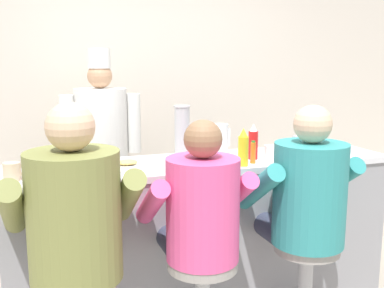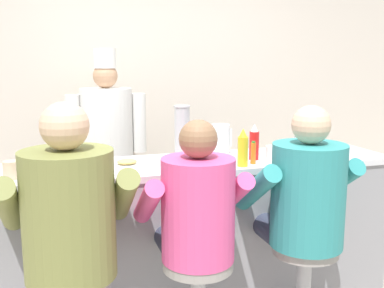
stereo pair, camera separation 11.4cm
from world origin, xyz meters
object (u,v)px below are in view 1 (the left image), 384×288
object	(u,v)px
cereal_bowl	(49,168)
diner_seated_olive	(74,223)
breakfast_plate	(128,165)
water_pitcher_clear	(219,139)
coffee_mug_tan	(13,171)
hot_sauce_bottle_orange	(253,152)
cup_stack_steel	(182,134)
cook_in_whites_near	(102,141)
ketchup_bottle_red	(253,143)
napkin_dispenser_chrome	(301,146)
diner_seated_teal	(306,201)
coffee_mug_white	(272,151)
mustard_bottle_yellow	(243,148)
diner_seated_pink	(201,218)

from	to	relation	value
cereal_bowl	diner_seated_olive	distance (m)	0.58
breakfast_plate	cereal_bowl	bearing A→B (deg)	176.04
cereal_bowl	water_pitcher_clear	bearing A→B (deg)	8.47
water_pitcher_clear	coffee_mug_tan	distance (m)	1.35
hot_sauce_bottle_orange	water_pitcher_clear	distance (m)	0.35
cup_stack_steel	cook_in_whites_near	xyz separation A→B (m)	(-0.34, 1.16, -0.22)
cereal_bowl	diner_seated_olive	size ratio (longest dim) A/B	0.12
diner_seated_olive	ketchup_bottle_red	bearing A→B (deg)	22.93
coffee_mug_tan	diner_seated_olive	distance (m)	0.54
napkin_dispenser_chrome	ketchup_bottle_red	bearing A→B (deg)	170.50
napkin_dispenser_chrome	diner_seated_teal	bearing A→B (deg)	-118.69
cereal_bowl	cup_stack_steel	xyz separation A→B (m)	(0.81, -0.01, 0.15)
hot_sauce_bottle_orange	diner_seated_olive	xyz separation A→B (m)	(-1.14, -0.39, -0.19)
coffee_mug_white	diner_seated_olive	bearing A→B (deg)	-159.46
coffee_mug_white	breakfast_plate	bearing A→B (deg)	178.33
cup_stack_steel	diner_seated_teal	size ratio (longest dim) A/B	0.26
water_pitcher_clear	diner_seated_teal	distance (m)	0.80
hot_sauce_bottle_orange	breakfast_plate	distance (m)	0.79
coffee_mug_white	napkin_dispenser_chrome	bearing A→B (deg)	-14.04
mustard_bottle_yellow	diner_seated_teal	distance (m)	0.49
hot_sauce_bottle_orange	cup_stack_steel	size ratio (longest dim) A/B	0.39
diner_seated_pink	cook_in_whites_near	bearing A→B (deg)	98.53
coffee_mug_tan	diner_seated_teal	size ratio (longest dim) A/B	0.10
cup_stack_steel	diner_seated_teal	bearing A→B (deg)	-44.87
mustard_bottle_yellow	napkin_dispenser_chrome	xyz separation A→B (m)	(0.48, 0.10, -0.04)
hot_sauce_bottle_orange	cup_stack_steel	world-z (taller)	cup_stack_steel
coffee_mug_tan	diner_seated_pink	distance (m)	1.04
mustard_bottle_yellow	cup_stack_steel	xyz separation A→B (m)	(-0.33, 0.20, 0.07)
diner_seated_olive	diner_seated_teal	world-z (taller)	diner_seated_olive
water_pitcher_clear	cook_in_whites_near	distance (m)	1.20
water_pitcher_clear	cook_in_whites_near	bearing A→B (deg)	124.03
diner_seated_teal	coffee_mug_white	bearing A→B (deg)	83.54
mustard_bottle_yellow	coffee_mug_white	xyz separation A→B (m)	(0.28, 0.15, -0.07)
diner_seated_olive	napkin_dispenser_chrome	bearing A→B (deg)	16.49
diner_seated_teal	napkin_dispenser_chrome	bearing A→B (deg)	61.31
mustard_bottle_yellow	breakfast_plate	world-z (taller)	mustard_bottle_yellow
mustard_bottle_yellow	cook_in_whites_near	world-z (taller)	cook_in_whites_near
napkin_dispenser_chrome	cook_in_whites_near	world-z (taller)	cook_in_whites_near
mustard_bottle_yellow	breakfast_plate	size ratio (longest dim) A/B	0.85
cereal_bowl	diner_seated_olive	xyz separation A→B (m)	(0.09, -0.56, -0.15)
diner_seated_olive	coffee_mug_white	bearing A→B (deg)	20.54
coffee_mug_white	cook_in_whites_near	bearing A→B (deg)	128.10
cereal_bowl	cup_stack_steel	distance (m)	0.82
coffee_mug_tan	diner_seated_olive	world-z (taller)	diner_seated_olive
cereal_bowl	diner_seated_pink	size ratio (longest dim) A/B	0.13
hot_sauce_bottle_orange	cereal_bowl	world-z (taller)	hot_sauce_bottle_orange
cereal_bowl	cook_in_whites_near	bearing A→B (deg)	68.00
cup_stack_steel	breakfast_plate	bearing A→B (deg)	-176.35
cereal_bowl	napkin_dispenser_chrome	world-z (taller)	napkin_dispenser_chrome
ketchup_bottle_red	napkin_dispenser_chrome	size ratio (longest dim) A/B	1.61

